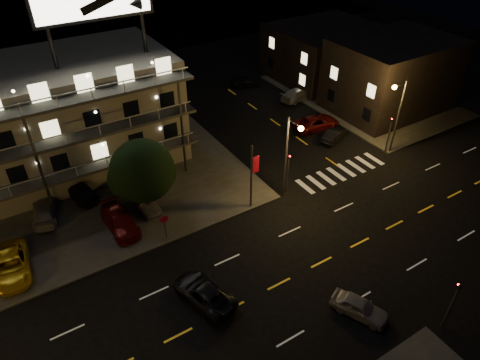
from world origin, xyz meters
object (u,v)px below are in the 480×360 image
road_car_west (204,293)px  tree (142,172)px  lot_car_2 (12,265)px  lot_car_4 (145,202)px  lot_car_7 (44,212)px  road_car_east (360,307)px  side_car_0 (334,135)px

road_car_west → tree: bearing=-105.0°
lot_car_2 → lot_car_4: size_ratio=1.37×
lot_car_7 → road_car_west: size_ratio=0.91×
tree → lot_car_4: 3.50m
lot_car_2 → road_car_east: size_ratio=1.37×
tree → lot_car_2: (-11.07, -1.31, -3.38)m
lot_car_7 → side_car_0: bearing=-174.8°
lot_car_4 → lot_car_7: size_ratio=0.85×
lot_car_7 → side_car_0: lot_car_7 is taller
side_car_0 → lot_car_7: bearing=63.6°
side_car_0 → road_car_west: (-22.36, -11.67, 0.05)m
road_car_east → road_car_west: size_ratio=0.77×
lot_car_4 → road_car_east: lot_car_4 is taller
tree → side_car_0: 22.43m
lot_car_2 → side_car_0: bearing=9.6°
lot_car_7 → road_car_west: (7.53, -14.58, -0.12)m
lot_car_7 → road_car_east: 26.36m
lot_car_4 → road_car_west: lot_car_4 is taller
lot_car_4 → road_car_west: (-0.21, -11.34, -0.12)m
lot_car_7 → tree: bearing=165.0°
side_car_0 → road_car_east: (-14.08, -18.18, 0.02)m
lot_car_4 → road_car_east: bearing=-71.5°
lot_car_2 → side_car_0: 33.26m
lot_car_2 → lot_car_4: lot_car_2 is taller
lot_car_2 → road_car_west: bearing=-35.4°
tree → side_car_0: bearing=2.2°
lot_car_2 → road_car_west: size_ratio=1.06×
tree → road_car_east: (8.04, -17.34, -3.61)m
tree → road_car_east: tree is taller
lot_car_4 → lot_car_7: bearing=151.5°
lot_car_4 → road_car_east: 19.59m
side_car_0 → road_car_east: 23.00m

